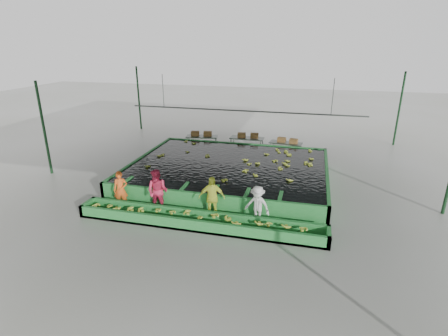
% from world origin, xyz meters
% --- Properties ---
extents(ground, '(80.00, 80.00, 0.00)m').
position_xyz_m(ground, '(0.00, 0.00, 0.00)').
color(ground, gray).
rests_on(ground, ground).
extents(shed_roof, '(20.00, 22.00, 0.04)m').
position_xyz_m(shed_roof, '(0.00, 0.00, 5.00)').
color(shed_roof, gray).
rests_on(shed_roof, shed_posts).
extents(shed_posts, '(20.00, 22.00, 5.00)m').
position_xyz_m(shed_posts, '(0.00, 0.00, 2.50)').
color(shed_posts, '#133519').
rests_on(shed_posts, ground).
extents(flotation_tank, '(10.00, 8.00, 0.90)m').
position_xyz_m(flotation_tank, '(0.00, 1.50, 0.45)').
color(flotation_tank, '#288337').
rests_on(flotation_tank, ground).
extents(tank_water, '(9.70, 7.70, 0.00)m').
position_xyz_m(tank_water, '(0.00, 1.50, 0.85)').
color(tank_water, black).
rests_on(tank_water, flotation_tank).
extents(sorting_trough, '(10.00, 1.00, 0.50)m').
position_xyz_m(sorting_trough, '(0.00, -3.60, 0.25)').
color(sorting_trough, '#288337').
rests_on(sorting_trough, ground).
extents(cableway_rail, '(0.08, 0.08, 14.00)m').
position_xyz_m(cableway_rail, '(0.00, 5.00, 3.00)').
color(cableway_rail, '#59605B').
rests_on(cableway_rail, shed_roof).
extents(rail_hanger_left, '(0.04, 0.04, 2.00)m').
position_xyz_m(rail_hanger_left, '(-5.00, 5.00, 4.00)').
color(rail_hanger_left, '#59605B').
rests_on(rail_hanger_left, shed_roof).
extents(rail_hanger_right, '(0.04, 0.04, 2.00)m').
position_xyz_m(rail_hanger_right, '(5.00, 5.00, 4.00)').
color(rail_hanger_right, '#59605B').
rests_on(rail_hanger_right, shed_roof).
extents(worker_a, '(0.71, 0.60, 1.65)m').
position_xyz_m(worker_a, '(-3.78, -2.80, 0.83)').
color(worker_a, orange).
rests_on(worker_a, ground).
extents(worker_b, '(0.93, 0.72, 1.89)m').
position_xyz_m(worker_b, '(-2.04, -2.80, 0.94)').
color(worker_b, '#DB2E55').
rests_on(worker_b, ground).
extents(worker_c, '(1.15, 0.69, 1.83)m').
position_xyz_m(worker_c, '(0.32, -2.80, 0.91)').
color(worker_c, '#E6F347').
rests_on(worker_c, ground).
extents(worker_d, '(1.16, 0.85, 1.61)m').
position_xyz_m(worker_d, '(2.19, -2.80, 0.80)').
color(worker_d, silver).
rests_on(worker_d, ground).
extents(packing_table_left, '(2.17, 1.19, 0.93)m').
position_xyz_m(packing_table_left, '(-3.00, 6.31, 0.47)').
color(packing_table_left, '#59605B').
rests_on(packing_table_left, ground).
extents(packing_table_mid, '(2.18, 0.91, 0.98)m').
position_xyz_m(packing_table_mid, '(0.02, 6.48, 0.49)').
color(packing_table_mid, '#59605B').
rests_on(packing_table_mid, ground).
extents(packing_table_right, '(2.09, 1.09, 0.91)m').
position_xyz_m(packing_table_right, '(2.54, 6.20, 0.45)').
color(packing_table_right, '#59605B').
rests_on(packing_table_right, ground).
extents(box_stack_left, '(1.40, 0.62, 0.29)m').
position_xyz_m(box_stack_left, '(-3.04, 6.37, 0.93)').
color(box_stack_left, brown).
rests_on(box_stack_left, packing_table_left).
extents(box_stack_mid, '(1.38, 0.55, 0.29)m').
position_xyz_m(box_stack_mid, '(0.08, 6.52, 0.98)').
color(box_stack_mid, brown).
rests_on(box_stack_mid, packing_table_mid).
extents(box_stack_right, '(1.30, 0.59, 0.27)m').
position_xyz_m(box_stack_right, '(2.64, 6.24, 0.91)').
color(box_stack_right, brown).
rests_on(box_stack_right, packing_table_right).
extents(floating_bananas, '(8.88, 6.05, 0.12)m').
position_xyz_m(floating_bananas, '(0.00, 2.30, 0.85)').
color(floating_bananas, '#A1B233').
rests_on(floating_bananas, tank_water).
extents(trough_bananas, '(8.38, 0.56, 0.11)m').
position_xyz_m(trough_bananas, '(0.00, -3.60, 0.40)').
color(trough_bananas, '#A1B233').
rests_on(trough_bananas, sorting_trough).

